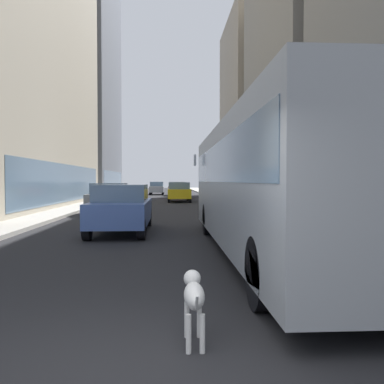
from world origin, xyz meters
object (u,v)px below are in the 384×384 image
car_yellow_taxi (179,192)px  car_blue_hatchback (122,208)px  transit_bus (269,180)px  car_red_coupe (177,190)px  car_silver_sedan (157,188)px  car_grey_wagon (110,198)px  dalmatian_dog (194,295)px  car_black_suv (176,189)px

car_yellow_taxi → car_blue_hatchback: bearing=-96.9°
transit_bus → car_red_coupe: 30.70m
car_blue_hatchback → car_yellow_taxi: bearing=83.1°
car_red_coupe → car_silver_sedan: 11.18m
car_yellow_taxi → car_grey_wagon: bearing=-108.9°
transit_bus → dalmatian_dog: 5.75m
car_silver_sedan → car_grey_wagon: bearing=-93.1°
car_silver_sedan → car_black_suv: bearing=-55.4°
car_silver_sedan → car_blue_hatchback: (-0.00, -37.35, 0.00)m
car_blue_hatchback → dalmatian_dog: bearing=-78.7°
car_black_suv → dalmatian_dog: size_ratio=4.97×
car_silver_sedan → car_blue_hatchback: same height
car_red_coupe → dalmatian_dog: (-0.52, -35.84, -0.31)m
car_silver_sedan → car_blue_hatchback: 37.35m
car_red_coupe → car_grey_wagon: 18.73m
car_red_coupe → car_yellow_taxi: bearing=-90.0°
transit_bus → dalmatian_dog: transit_bus is taller
transit_bus → car_silver_sedan: (-4.00, 41.56, -0.95)m
car_red_coupe → car_blue_hatchback: same height
car_blue_hatchback → car_yellow_taxi: (2.40, 19.81, -0.00)m
car_black_suv → dalmatian_dog: bearing=-90.7°
car_blue_hatchback → dalmatian_dog: car_blue_hatchback is taller
dalmatian_dog → car_yellow_taxi: bearing=89.0°
car_grey_wagon → car_black_suv: size_ratio=0.92×
car_grey_wagon → car_blue_hatchback: same height
car_blue_hatchback → dalmatian_dog: 9.60m
transit_bus → car_black_suv: size_ratio=2.41×
car_grey_wagon → car_blue_hatchback: bearing=-78.9°
car_silver_sedan → dalmatian_dog: size_ratio=4.74×
transit_bus → car_yellow_taxi: bearing=93.8°
car_black_suv → car_yellow_taxi: (-0.00, -14.05, -0.00)m
car_blue_hatchback → car_black_suv: bearing=85.9°
car_grey_wagon → car_black_suv: same height
car_silver_sedan → car_red_coupe: bearing=-77.6°
car_blue_hatchback → car_red_coupe: bearing=84.8°
car_silver_sedan → car_yellow_taxi: size_ratio=1.03×
car_red_coupe → car_black_suv: bearing=90.0°
dalmatian_dog → car_grey_wagon: bearing=101.2°
car_grey_wagon → car_red_coupe: bearing=77.7°
car_silver_sedan → car_blue_hatchback: size_ratio=0.99×
dalmatian_dog → car_silver_sedan: bearing=92.3°
transit_bus → car_black_suv: transit_bus is taller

